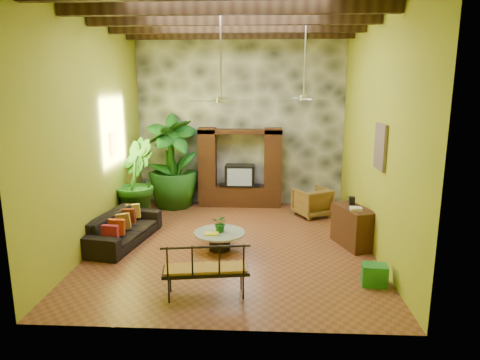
# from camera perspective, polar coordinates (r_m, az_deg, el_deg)

# --- Properties ---
(ground) EXTENTS (7.00, 7.00, 0.00)m
(ground) POSITION_cam_1_polar(r_m,az_deg,el_deg) (9.74, -0.95, -8.46)
(ground) COLOR brown
(ground) RESTS_ON ground
(ceiling) EXTENTS (6.00, 7.00, 0.02)m
(ceiling) POSITION_cam_1_polar(r_m,az_deg,el_deg) (9.23, -1.07, 21.96)
(ceiling) COLOR silver
(ceiling) RESTS_ON back_wall
(back_wall) EXTENTS (6.00, 0.02, 5.00)m
(back_wall) POSITION_cam_1_polar(r_m,az_deg,el_deg) (12.63, 0.09, 8.02)
(back_wall) COLOR gold
(back_wall) RESTS_ON ground
(left_wall) EXTENTS (0.02, 7.00, 5.00)m
(left_wall) POSITION_cam_1_polar(r_m,az_deg,el_deg) (9.82, -18.85, 6.09)
(left_wall) COLOR gold
(left_wall) RESTS_ON ground
(right_wall) EXTENTS (0.02, 7.00, 5.00)m
(right_wall) POSITION_cam_1_polar(r_m,az_deg,el_deg) (9.43, 17.60, 5.94)
(right_wall) COLOR gold
(right_wall) RESTS_ON ground
(stone_accent_wall) EXTENTS (5.98, 0.10, 4.98)m
(stone_accent_wall) POSITION_cam_1_polar(r_m,az_deg,el_deg) (12.57, 0.07, 7.99)
(stone_accent_wall) COLOR #3A3C42
(stone_accent_wall) RESTS_ON ground
(ceiling_beams) EXTENTS (5.95, 5.36, 0.22)m
(ceiling_beams) POSITION_cam_1_polar(r_m,az_deg,el_deg) (9.19, -1.06, 20.61)
(ceiling_beams) COLOR #31200F
(ceiling_beams) RESTS_ON ceiling
(entertainment_center) EXTENTS (2.40, 0.55, 2.30)m
(entertainment_center) POSITION_cam_1_polar(r_m,az_deg,el_deg) (12.48, 0.00, 0.85)
(entertainment_center) COLOR #331E0E
(entertainment_center) RESTS_ON ground
(ceiling_fan_front) EXTENTS (1.28, 1.28, 1.86)m
(ceiling_fan_front) POSITION_cam_1_polar(r_m,az_deg,el_deg) (8.72, -2.55, 11.96)
(ceiling_fan_front) COLOR #AEAEB3
(ceiling_fan_front) RESTS_ON ceiling
(ceiling_fan_back) EXTENTS (1.28, 1.28, 1.86)m
(ceiling_fan_back) POSITION_cam_1_polar(r_m,az_deg,el_deg) (10.32, 8.54, 11.91)
(ceiling_fan_back) COLOR #AEAEB3
(ceiling_fan_back) RESTS_ON ceiling
(wall_art_mask) EXTENTS (0.06, 0.32, 0.55)m
(wall_art_mask) POSITION_cam_1_polar(r_m,az_deg,el_deg) (10.78, -16.57, 4.61)
(wall_art_mask) COLOR gold
(wall_art_mask) RESTS_ON left_wall
(wall_art_painting) EXTENTS (0.06, 0.70, 0.90)m
(wall_art_painting) POSITION_cam_1_polar(r_m,az_deg,el_deg) (8.87, 18.22, 4.22)
(wall_art_painting) COLOR #234F82
(wall_art_painting) RESTS_ON right_wall
(sofa) EXTENTS (1.29, 2.44, 0.68)m
(sofa) POSITION_cam_1_polar(r_m,az_deg,el_deg) (10.05, -15.34, -6.20)
(sofa) COLOR black
(sofa) RESTS_ON ground
(wicker_armchair) EXTENTS (1.13, 1.14, 0.78)m
(wicker_armchair) POSITION_cam_1_polar(r_m,az_deg,el_deg) (11.79, 9.59, -2.91)
(wicker_armchair) COLOR brown
(wicker_armchair) RESTS_ON ground
(tall_plant_a) EXTENTS (1.66, 1.37, 2.71)m
(tall_plant_a) POSITION_cam_1_polar(r_m,az_deg,el_deg) (12.38, -8.83, 2.45)
(tall_plant_a) COLOR #1B671E
(tall_plant_a) RESTS_ON ground
(tall_plant_b) EXTENTS (1.28, 1.43, 2.16)m
(tall_plant_b) POSITION_cam_1_polar(r_m,az_deg,el_deg) (11.36, -13.90, -0.11)
(tall_plant_b) COLOR #22631A
(tall_plant_b) RESTS_ON ground
(tall_plant_c) EXTENTS (1.96, 1.96, 2.56)m
(tall_plant_c) POSITION_cam_1_polar(r_m,az_deg,el_deg) (12.49, -8.92, 2.18)
(tall_plant_c) COLOR #1E5516
(tall_plant_c) RESTS_ON ground
(coffee_table) EXTENTS (1.10, 1.10, 0.40)m
(coffee_table) POSITION_cam_1_polar(r_m,az_deg,el_deg) (9.32, -2.74, -7.77)
(coffee_table) COLOR black
(coffee_table) RESTS_ON ground
(centerpiece_plant) EXTENTS (0.42, 0.39, 0.38)m
(centerpiece_plant) POSITION_cam_1_polar(r_m,az_deg,el_deg) (9.23, -2.59, -5.76)
(centerpiece_plant) COLOR #16561A
(centerpiece_plant) RESTS_ON coffee_table
(yellow_tray) EXTENTS (0.29, 0.21, 0.03)m
(yellow_tray) POSITION_cam_1_polar(r_m,az_deg,el_deg) (9.12, -3.80, -7.18)
(yellow_tray) COLOR gold
(yellow_tray) RESTS_ON coffee_table
(iron_bench) EXTENTS (1.49, 0.72, 0.57)m
(iron_bench) POSITION_cam_1_polar(r_m,az_deg,el_deg) (7.22, -4.67, -11.55)
(iron_bench) COLOR black
(iron_bench) RESTS_ON ground
(side_console) EXTENTS (0.82, 1.20, 0.88)m
(side_console) POSITION_cam_1_polar(r_m,az_deg,el_deg) (9.79, 14.80, -6.03)
(side_console) COLOR #332110
(side_console) RESTS_ON ground
(green_bin) EXTENTS (0.47, 0.37, 0.38)m
(green_bin) POSITION_cam_1_polar(r_m,az_deg,el_deg) (8.13, 17.48, -11.97)
(green_bin) COLOR #1E713A
(green_bin) RESTS_ON ground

